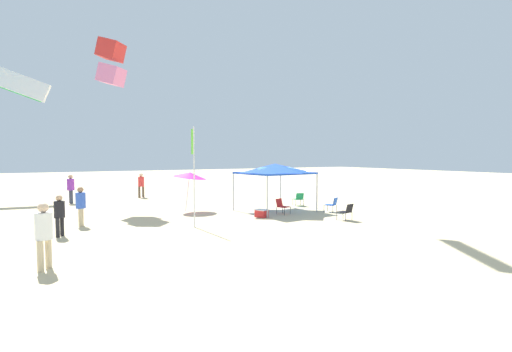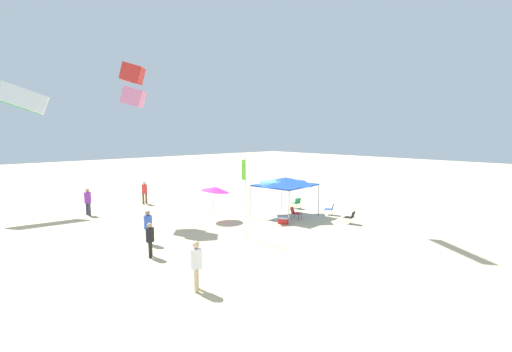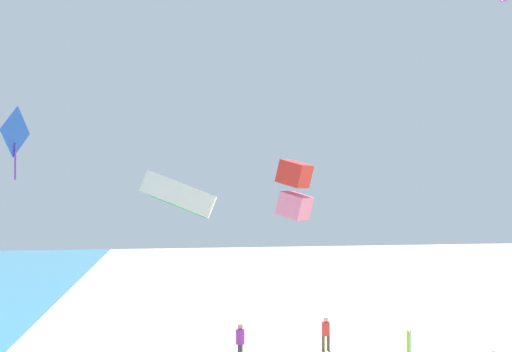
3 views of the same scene
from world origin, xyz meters
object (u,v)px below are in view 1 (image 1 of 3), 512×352
(folding_chair_facing_ocean, at_px, (332,204))
(folding_chair_right_of_tent, at_px, (346,211))
(folding_chair_left_of_tent, at_px, (282,205))
(cooler_box, at_px, (261,213))
(person_watching_sky, at_px, (59,212))
(kite_box_red, at_px, (111,63))
(canopy_tent, at_px, (275,169))
(banner_flag, at_px, (194,167))
(person_near_umbrella, at_px, (71,186))
(person_far_stroller, at_px, (81,203))
(person_by_tent, at_px, (44,230))
(person_kite_handler, at_px, (141,183))
(folding_chair_near_cooler, at_px, (299,198))
(kite_parafoil_white, at_px, (15,83))
(beach_umbrella, at_px, (190,175))

(folding_chair_facing_ocean, relative_size, folding_chair_right_of_tent, 1.00)
(folding_chair_left_of_tent, distance_m, cooler_box, 1.54)
(person_watching_sky, height_order, kite_box_red, kite_box_red)
(canopy_tent, bearing_deg, banner_flag, 112.36)
(person_near_umbrella, bearing_deg, person_far_stroller, 170.97)
(banner_flag, bearing_deg, person_by_tent, 123.97)
(person_kite_handler, relative_size, kite_box_red, 0.64)
(folding_chair_right_of_tent, relative_size, banner_flag, 0.19)
(person_kite_handler, bearing_deg, cooler_box, -93.14)
(folding_chair_near_cooler, relative_size, banner_flag, 0.19)
(kite_parafoil_white, bearing_deg, folding_chair_near_cooler, -19.24)
(kite_parafoil_white, bearing_deg, person_by_tent, -63.79)
(folding_chair_facing_ocean, xyz_separation_m, kite_box_red, (8.40, 10.23, 8.30))
(person_kite_handler, distance_m, person_by_tent, 17.85)
(person_by_tent, bearing_deg, folding_chair_left_of_tent, -29.89)
(person_near_umbrella, relative_size, person_far_stroller, 1.08)
(person_watching_sky, bearing_deg, folding_chair_near_cooler, -44.80)
(folding_chair_left_of_tent, distance_m, folding_chair_right_of_tent, 3.60)
(folding_chair_near_cooler, relative_size, cooler_box, 1.13)
(person_near_umbrella, distance_m, person_by_tent, 15.65)
(kite_parafoil_white, bearing_deg, person_kite_handler, -4.72)
(person_kite_handler, bearing_deg, folding_chair_left_of_tent, -86.26)
(canopy_tent, bearing_deg, person_by_tent, 118.52)
(person_by_tent, bearing_deg, folding_chair_facing_ocean, -37.42)
(folding_chair_right_of_tent, xyz_separation_m, person_watching_sky, (2.70, 12.24, 0.48))
(cooler_box, relative_size, person_far_stroller, 0.41)
(canopy_tent, relative_size, kite_box_red, 1.38)
(person_kite_handler, height_order, kite_box_red, kite_box_red)
(person_near_umbrella, xyz_separation_m, person_far_stroller, (-9.06, 0.04, -0.08))
(folding_chair_facing_ocean, xyz_separation_m, person_near_umbrella, (11.35, 12.47, 0.64))
(folding_chair_facing_ocean, height_order, person_watching_sky, person_watching_sky)
(folding_chair_left_of_tent, xyz_separation_m, person_watching_sky, (-0.49, 10.59, 0.48))
(folding_chair_left_of_tent, relative_size, kite_box_red, 0.29)
(canopy_tent, bearing_deg, cooler_box, 130.79)
(person_far_stroller, bearing_deg, person_kite_handler, 169.41)
(folding_chair_right_of_tent, distance_m, banner_flag, 7.62)
(beach_umbrella, distance_m, person_watching_sky, 7.79)
(cooler_box, bearing_deg, kite_parafoil_white, 35.47)
(banner_flag, height_order, person_kite_handler, banner_flag)
(kite_box_red, bearing_deg, cooler_box, -104.08)
(folding_chair_left_of_tent, bearing_deg, kite_parafoil_white, 109.56)
(beach_umbrella, bearing_deg, canopy_tent, -119.10)
(banner_flag, bearing_deg, folding_chair_near_cooler, -66.94)
(folding_chair_left_of_tent, distance_m, person_far_stroller, 9.83)
(folding_chair_near_cooler, bearing_deg, canopy_tent, 38.83)
(folding_chair_left_of_tent, bearing_deg, person_far_stroller, 151.40)
(canopy_tent, height_order, kite_parafoil_white, kite_parafoil_white)
(person_far_stroller, distance_m, person_watching_sky, 2.16)
(canopy_tent, xyz_separation_m, folding_chair_facing_ocean, (-1.92, -2.58, -1.92))
(person_kite_handler, distance_m, kite_box_red, 9.08)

